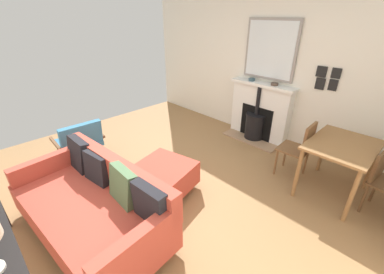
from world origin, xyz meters
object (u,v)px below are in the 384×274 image
sofa (95,204)px  dining_table (341,152)px  armchair_accent (80,140)px  dining_chair_near_fireplace (300,146)px  fireplace (258,115)px  ottoman (165,176)px  mantel_bowl_near (252,79)px  mantel_bowl_far (275,84)px

sofa → dining_table: (-2.55, 1.60, 0.29)m
armchair_accent → dining_chair_near_fireplace: size_ratio=0.88×
fireplace → ottoman: size_ratio=1.47×
sofa → armchair_accent: 1.51m
mantel_bowl_near → ottoman: size_ratio=0.15×
ottoman → dining_chair_near_fireplace: 1.95m
sofa → dining_table: 3.02m
fireplace → sofa: size_ratio=0.62×
ottoman → dining_table: size_ratio=0.87×
dining_table → mantel_bowl_near: bearing=-111.3°
ottoman → armchair_accent: armchair_accent is taller
armchair_accent → sofa: bearing=73.1°
mantel_bowl_far → sofa: mantel_bowl_far is taller
ottoman → armchair_accent: 1.55m
ottoman → mantel_bowl_far: bearing=175.3°
dining_chair_near_fireplace → sofa: bearing=-23.4°
mantel_bowl_near → dining_table: bearing=68.7°
mantel_bowl_near → armchair_accent: bearing=-22.7°
mantel_bowl_far → dining_chair_near_fireplace: mantel_bowl_far is taller
ottoman → dining_chair_near_fireplace: bearing=145.7°
armchair_accent → dining_chair_near_fireplace: dining_chair_near_fireplace is taller
mantel_bowl_far → ottoman: (2.32, -0.19, -0.85)m
mantel_bowl_far → mantel_bowl_near: bearing=-90.0°
mantel_bowl_near → sofa: mantel_bowl_near is taller
mantel_bowl_near → ottoman: 2.48m
sofa → dining_chair_near_fireplace: dining_chair_near_fireplace is taller
dining_chair_near_fireplace → ottoman: bearing=-34.3°
dining_table → dining_chair_near_fireplace: bearing=-90.4°
mantel_bowl_near → dining_table: 2.04m
mantel_bowl_far → sofa: bearing=-3.6°
fireplace → armchair_accent: (2.82, -1.42, -0.04)m
mantel_bowl_far → ottoman: size_ratio=0.15×
fireplace → mantel_bowl_near: 0.68m
sofa → dining_chair_near_fireplace: (-2.55, 1.10, 0.16)m
armchair_accent → dining_chair_near_fireplace: (-2.11, 2.54, 0.08)m
fireplace → mantel_bowl_far: (-0.01, 0.22, 0.64)m
fireplace → mantel_bowl_far: size_ratio=9.64×
mantel_bowl_near → sofa: bearing=4.4°
dining_chair_near_fireplace → dining_table: bearing=89.6°
mantel_bowl_near → ottoman: bearing=6.5°
armchair_accent → mantel_bowl_far: bearing=149.9°
mantel_bowl_far → armchair_accent: mantel_bowl_far is taller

